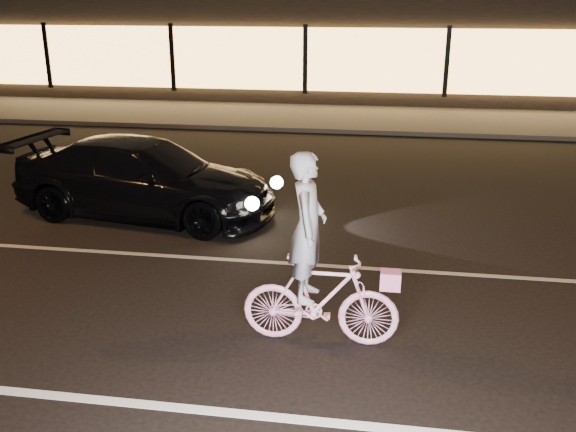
# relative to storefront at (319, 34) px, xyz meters

# --- Properties ---
(ground) EXTENTS (90.00, 90.00, 0.00)m
(ground) POSITION_rel_storefront_xyz_m (0.00, -18.97, -2.15)
(ground) COLOR black
(ground) RESTS_ON ground
(lane_stripe_near) EXTENTS (60.00, 0.12, 0.01)m
(lane_stripe_near) POSITION_rel_storefront_xyz_m (0.00, -20.47, -2.14)
(lane_stripe_near) COLOR silver
(lane_stripe_near) RESTS_ON ground
(lane_stripe_far) EXTENTS (60.00, 0.10, 0.01)m
(lane_stripe_far) POSITION_rel_storefront_xyz_m (0.00, -16.97, -2.14)
(lane_stripe_far) COLOR gray
(lane_stripe_far) RESTS_ON ground
(sidewalk) EXTENTS (30.00, 4.00, 0.12)m
(sidewalk) POSITION_rel_storefront_xyz_m (0.00, -5.97, -2.09)
(sidewalk) COLOR #383533
(sidewalk) RESTS_ON ground
(storefront) EXTENTS (25.40, 8.42, 4.20)m
(storefront) POSITION_rel_storefront_xyz_m (0.00, 0.00, 0.00)
(storefront) COLOR black
(storefront) RESTS_ON ground
(cyclist) EXTENTS (1.72, 0.59, 2.17)m
(cyclist) POSITION_rel_storefront_xyz_m (2.08, -19.06, -1.38)
(cyclist) COLOR #EE398A
(cyclist) RESTS_ON ground
(sedan) EXTENTS (4.78, 2.49, 1.32)m
(sedan) POSITION_rel_storefront_xyz_m (-1.32, -15.24, -1.49)
(sedan) COLOR black
(sedan) RESTS_ON ground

